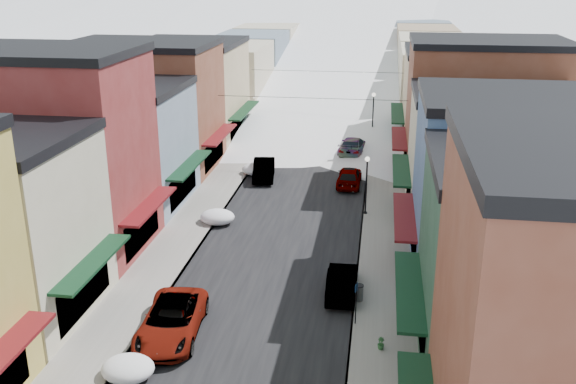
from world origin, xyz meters
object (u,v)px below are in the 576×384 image
(car_white_suv, at_px, (171,321))
(car_dark_hatch, at_px, (264,169))
(car_silver_sedan, at_px, (175,316))
(trash_can, at_px, (359,292))
(car_green_sedan, at_px, (342,282))
(streetlamp_near, at_px, (367,178))

(car_white_suv, relative_size, car_dark_hatch, 1.21)
(car_silver_sedan, xyz_separation_m, trash_can, (8.76, 4.04, -0.16))
(car_green_sedan, bearing_deg, car_dark_hatch, -69.21)
(trash_can, bearing_deg, streetlamp_near, 90.25)
(trash_can, distance_m, streetlamp_near, 13.00)
(car_white_suv, xyz_separation_m, car_green_sedan, (7.80, 5.36, -0.08))
(car_white_suv, xyz_separation_m, streetlamp_near, (8.70, 17.34, 1.99))
(car_dark_hatch, distance_m, trash_can, 21.87)
(car_silver_sedan, bearing_deg, car_green_sedan, 33.38)
(car_white_suv, bearing_deg, car_silver_sedan, 85.30)
(car_white_suv, bearing_deg, car_green_sedan, 29.78)
(car_silver_sedan, height_order, car_dark_hatch, car_dark_hatch)
(car_silver_sedan, bearing_deg, car_white_suv, -88.52)
(car_silver_sedan, bearing_deg, car_dark_hatch, 91.48)
(car_silver_sedan, xyz_separation_m, streetlamp_near, (8.70, 16.84, 2.05))
(car_dark_hatch, xyz_separation_m, car_green_sedan, (7.80, -19.22, -0.07))
(car_white_suv, distance_m, streetlamp_near, 19.51)
(car_white_suv, distance_m, car_green_sedan, 9.46)
(car_white_suv, relative_size, car_green_sedan, 1.31)
(car_white_suv, distance_m, car_dark_hatch, 24.58)
(streetlamp_near, bearing_deg, trash_can, -89.75)
(trash_can, bearing_deg, car_white_suv, -152.61)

